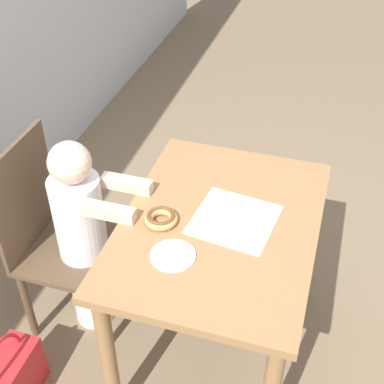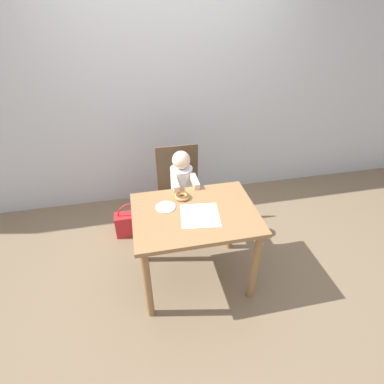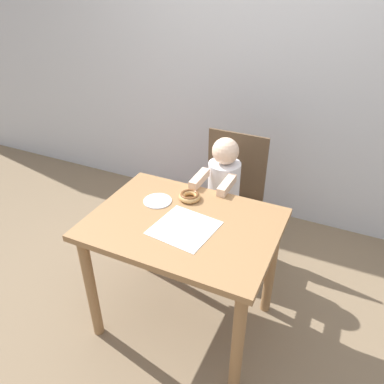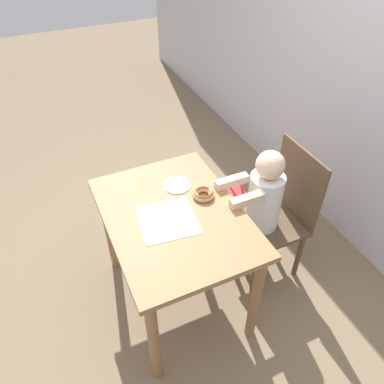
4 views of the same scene
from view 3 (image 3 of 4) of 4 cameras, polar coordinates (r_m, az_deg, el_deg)
The scene contains 9 objects.
ground_plane at distance 2.48m, azimuth -1.11°, elevation -18.82°, with size 12.00×12.00×0.00m, color #7A664C.
wall_back at distance 2.99m, azimuth 11.38°, elevation 18.32°, with size 8.00×0.05×2.50m.
dining_table at distance 2.03m, azimuth -1.29°, elevation -7.47°, with size 0.98×0.72×0.76m.
chair at distance 2.66m, azimuth 5.59°, elevation -1.13°, with size 0.43×0.41×0.93m.
child_figure at distance 2.54m, azimuth 4.62°, elevation -1.78°, with size 0.23×0.40×0.99m.
donut at distance 2.12m, azimuth -0.35°, elevation -0.62°, with size 0.12×0.12×0.04m.
napkin at distance 1.91m, azimuth -1.18°, elevation -5.47°, with size 0.33×0.33×0.00m.
handbag at distance 3.03m, azimuth -4.01°, elevation -4.16°, with size 0.35×0.14×0.39m.
plate at distance 2.12m, azimuth -5.27°, elevation -1.35°, with size 0.16×0.16×0.01m.
Camera 3 is at (0.71, -1.41, 1.91)m, focal length 35.00 mm.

